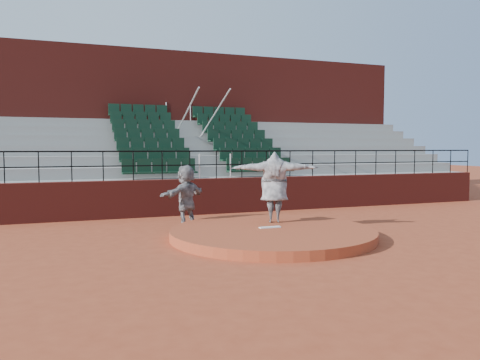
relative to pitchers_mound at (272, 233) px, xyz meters
name	(u,v)px	position (x,y,z in m)	size (l,w,h in m)	color
ground	(272,238)	(0.00, 0.00, -0.12)	(90.00, 90.00, 0.00)	#9B3F23
pitchers_mound	(272,233)	(0.00, 0.00, 0.00)	(5.50, 5.50, 0.25)	#A04123
pitching_rubber	(270,227)	(0.00, 0.15, 0.14)	(0.60, 0.15, 0.03)	white
boundary_wall	(216,196)	(0.00, 5.00, 0.53)	(24.00, 0.30, 1.30)	maroon
wall_railing	(216,158)	(0.00, 5.00, 1.90)	(24.04, 0.05, 1.03)	black
seating_deck	(192,170)	(0.00, 8.65, 1.31)	(24.00, 5.97, 4.63)	gray
press_box_facade	(172,126)	(0.00, 12.60, 3.43)	(24.00, 3.00, 7.10)	maroon
pitcher	(274,187)	(0.51, 1.01, 1.15)	(2.53, 0.69, 2.06)	black
fielder	(186,196)	(-1.77, 2.45, 0.83)	(1.77, 0.56, 1.91)	black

